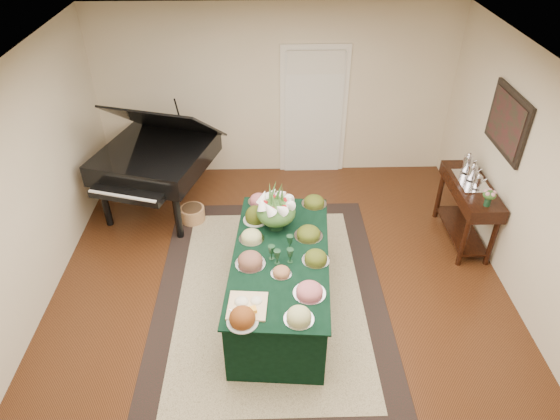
{
  "coord_description": "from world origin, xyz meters",
  "views": [
    {
      "loc": [
        -0.13,
        -4.3,
        4.31
      ],
      "look_at": [
        0.0,
        0.3,
        1.05
      ],
      "focal_mm": 32.0,
      "sensor_mm": 36.0,
      "label": 1
    }
  ],
  "objects_px": {
    "buffet_table": "(281,281)",
    "grand_piano": "(156,157)",
    "floral_centerpiece": "(276,208)",
    "mahogany_sideboard": "(469,197)"
  },
  "relations": [
    {
      "from": "buffet_table",
      "to": "grand_piano",
      "type": "height_order",
      "value": "grand_piano"
    },
    {
      "from": "buffet_table",
      "to": "grand_piano",
      "type": "distance_m",
      "value": 2.72
    },
    {
      "from": "buffet_table",
      "to": "grand_piano",
      "type": "relative_size",
      "value": 1.14
    },
    {
      "from": "floral_centerpiece",
      "to": "grand_piano",
      "type": "xyz_separation_m",
      "value": [
        -1.66,
        1.58,
        -0.2
      ]
    },
    {
      "from": "grand_piano",
      "to": "mahogany_sideboard",
      "type": "bearing_deg",
      "value": -11.57
    },
    {
      "from": "mahogany_sideboard",
      "to": "grand_piano",
      "type": "bearing_deg",
      "value": 168.43
    },
    {
      "from": "grand_piano",
      "to": "mahogany_sideboard",
      "type": "distance_m",
      "value": 4.29
    },
    {
      "from": "buffet_table",
      "to": "mahogany_sideboard",
      "type": "distance_m",
      "value": 2.79
    },
    {
      "from": "grand_piano",
      "to": "mahogany_sideboard",
      "type": "xyz_separation_m",
      "value": [
        4.2,
        -0.86,
        -0.18
      ]
    },
    {
      "from": "buffet_table",
      "to": "grand_piano",
      "type": "bearing_deg",
      "value": 129.37
    }
  ]
}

